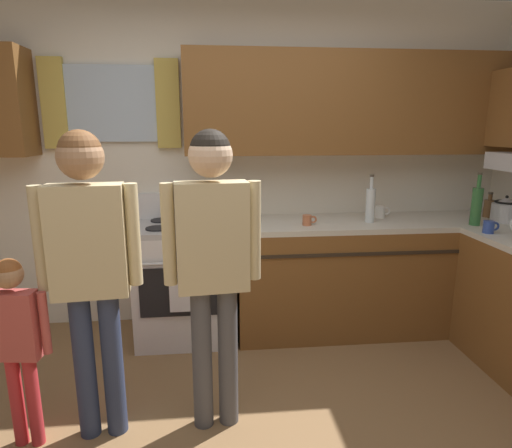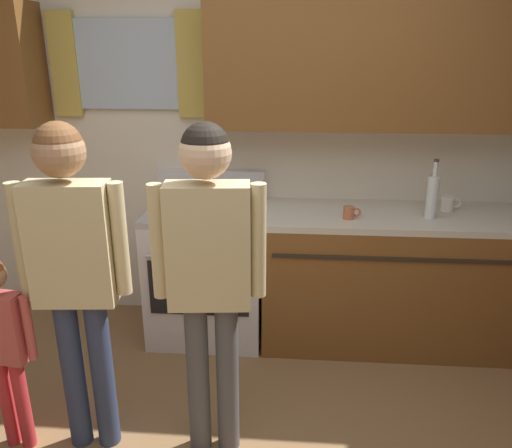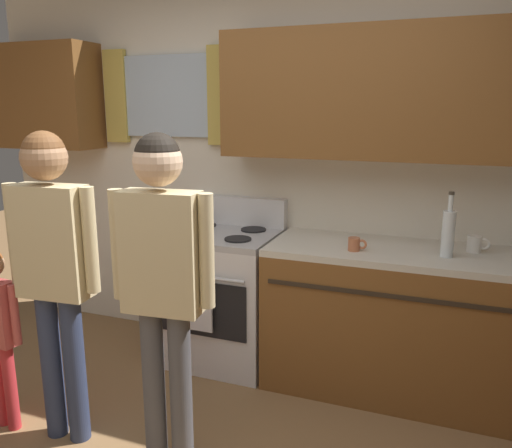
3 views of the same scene
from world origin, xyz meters
name	(u,v)px [view 3 (image 3 of 3)]	position (x,y,z in m)	size (l,w,h in m)	color
back_wall_unit	(297,139)	(0.11, 1.81, 1.51)	(4.60, 0.42, 2.60)	silver
stove_oven	(221,294)	(-0.34, 1.54, 0.47)	(0.74, 0.67, 1.10)	silver
bottle_tall_clear	(448,232)	(1.08, 1.47, 1.04)	(0.07, 0.07, 0.37)	silver
cup_terracotta	(355,244)	(0.58, 1.42, 0.94)	(0.11, 0.07, 0.08)	#B76642
mug_ceramic_white	(475,244)	(1.23, 1.63, 0.95)	(0.13, 0.08, 0.09)	white
adult_holding_child	(53,253)	(-0.73, 0.44, 1.01)	(0.50, 0.22, 1.61)	#2D3856
adult_in_plaid	(162,265)	(-0.13, 0.46, 1.01)	(0.50, 0.22, 1.61)	#4C4C51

